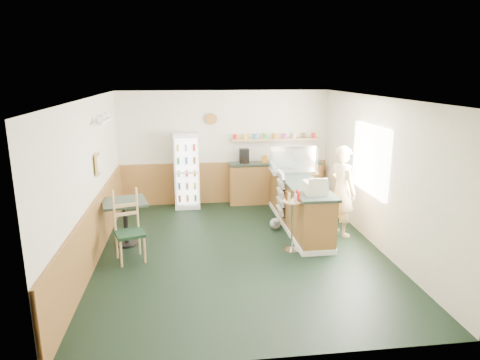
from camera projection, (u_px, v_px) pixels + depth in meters
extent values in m
plane|color=black|center=(240.00, 250.00, 7.68)|extent=(6.00, 6.00, 0.00)
cube|color=beige|center=(224.00, 148.00, 10.24)|extent=(5.00, 0.02, 2.70)
cube|color=beige|center=(89.00, 182.00, 7.04)|extent=(0.02, 6.00, 2.70)
cube|color=beige|center=(379.00, 173.00, 7.65)|extent=(0.02, 6.00, 2.70)
cube|color=white|center=(240.00, 97.00, 7.01)|extent=(5.00, 6.00, 0.02)
cube|color=#996531|center=(225.00, 182.00, 10.41)|extent=(4.98, 0.05, 1.00)
cube|color=#996531|center=(96.00, 231.00, 7.25)|extent=(0.05, 5.98, 1.00)
cube|color=white|center=(370.00, 159.00, 7.88)|extent=(0.06, 1.45, 1.25)
cube|color=gold|center=(98.00, 164.00, 7.48)|extent=(0.03, 0.32, 0.38)
cube|color=white|center=(103.00, 121.00, 7.79)|extent=(0.18, 1.20, 0.03)
cylinder|color=#A36528|center=(212.00, 119.00, 9.96)|extent=(0.26, 0.04, 0.26)
cube|color=#996531|center=(299.00, 205.00, 8.76)|extent=(0.60, 2.95, 0.95)
cube|color=white|center=(298.00, 224.00, 8.86)|extent=(0.64, 2.97, 0.10)
cube|color=#28372B|center=(300.00, 180.00, 8.63)|extent=(0.68, 3.01, 0.05)
cube|color=#996531|center=(275.00, 184.00, 10.40)|extent=(2.20, 0.38, 0.95)
cube|color=#28372B|center=(275.00, 163.00, 10.27)|extent=(2.24, 0.42, 0.05)
cube|color=tan|center=(275.00, 139.00, 10.21)|extent=(2.10, 0.22, 0.04)
cube|color=black|center=(244.00, 156.00, 10.13)|extent=(0.22, 0.18, 0.34)
cylinder|color=#B2664C|center=(235.00, 137.00, 10.07)|extent=(0.10, 0.10, 0.12)
cylinder|color=#B2664C|center=(245.00, 137.00, 10.10)|extent=(0.10, 0.10, 0.12)
cylinder|color=#B2664C|center=(255.00, 136.00, 10.13)|extent=(0.10, 0.10, 0.12)
cylinder|color=#B2664C|center=(265.00, 136.00, 10.16)|extent=(0.10, 0.10, 0.12)
cylinder|color=#B2664C|center=(275.00, 136.00, 10.19)|extent=(0.10, 0.10, 0.12)
cylinder|color=#B2664C|center=(285.00, 136.00, 10.22)|extent=(0.10, 0.10, 0.12)
cylinder|color=#B2664C|center=(294.00, 136.00, 10.25)|extent=(0.10, 0.10, 0.12)
cylinder|color=#B2664C|center=(304.00, 135.00, 10.28)|extent=(0.10, 0.10, 0.12)
cylinder|color=#B2664C|center=(313.00, 135.00, 10.30)|extent=(0.10, 0.10, 0.12)
cube|color=white|center=(187.00, 170.00, 10.02)|extent=(0.58, 0.41, 1.76)
cube|color=white|center=(187.00, 172.00, 9.80)|extent=(0.49, 0.02, 1.55)
cube|color=silver|center=(187.00, 173.00, 9.73)|extent=(0.52, 0.02, 1.61)
cube|color=silver|center=(293.00, 171.00, 9.19)|extent=(0.98, 0.51, 0.07)
cube|color=silver|center=(293.00, 158.00, 9.12)|extent=(0.96, 0.49, 0.49)
cube|color=beige|center=(315.00, 188.00, 7.59)|extent=(0.39, 0.41, 0.22)
imported|color=tan|center=(342.00, 191.00, 8.23)|extent=(0.62, 0.71, 1.78)
cylinder|color=silver|center=(291.00, 250.00, 7.68)|extent=(0.27, 0.27, 0.02)
cylinder|color=silver|center=(292.00, 226.00, 7.57)|extent=(0.04, 0.04, 0.91)
cylinder|color=tan|center=(293.00, 201.00, 7.46)|extent=(0.35, 0.35, 0.02)
cylinder|color=red|center=(299.00, 197.00, 7.41)|extent=(0.05, 0.05, 0.15)
cylinder|color=red|center=(297.00, 195.00, 7.51)|extent=(0.05, 0.05, 0.15)
cylinder|color=red|center=(291.00, 195.00, 7.53)|extent=(0.05, 0.05, 0.15)
cylinder|color=red|center=(287.00, 196.00, 7.46)|extent=(0.05, 0.05, 0.15)
cylinder|color=red|center=(289.00, 198.00, 7.36)|extent=(0.05, 0.05, 0.15)
cylinder|color=red|center=(295.00, 198.00, 7.33)|extent=(0.05, 0.05, 0.15)
cube|color=black|center=(281.00, 214.00, 8.87)|extent=(0.05, 0.47, 0.03)
cube|color=beige|center=(280.00, 211.00, 8.85)|extent=(0.09, 0.43, 0.16)
cube|color=black|center=(281.00, 205.00, 8.82)|extent=(0.05, 0.47, 0.03)
cube|color=beige|center=(280.00, 202.00, 8.80)|extent=(0.09, 0.43, 0.16)
cube|color=black|center=(282.00, 196.00, 8.78)|extent=(0.05, 0.47, 0.03)
cube|color=beige|center=(281.00, 193.00, 8.76)|extent=(0.09, 0.43, 0.16)
cube|color=black|center=(282.00, 187.00, 8.73)|extent=(0.05, 0.47, 0.03)
cube|color=beige|center=(281.00, 184.00, 8.71)|extent=(0.09, 0.43, 0.16)
cube|color=black|center=(282.00, 178.00, 8.68)|extent=(0.05, 0.47, 0.03)
cube|color=beige|center=(281.00, 175.00, 8.66)|extent=(0.09, 0.43, 0.16)
cylinder|color=black|center=(127.00, 243.00, 7.95)|extent=(0.44, 0.44, 0.04)
cylinder|color=black|center=(126.00, 223.00, 7.85)|extent=(0.09, 0.09, 0.77)
cube|color=#28372B|center=(124.00, 202.00, 7.75)|extent=(0.92, 0.92, 0.04)
cube|color=black|center=(130.00, 234.00, 7.16)|extent=(0.57, 0.57, 0.05)
cylinder|color=tan|center=(117.00, 253.00, 7.01)|extent=(0.04, 0.04, 0.47)
cylinder|color=tan|center=(141.00, 251.00, 7.06)|extent=(0.04, 0.04, 0.47)
cylinder|color=tan|center=(121.00, 244.00, 7.38)|extent=(0.04, 0.04, 0.47)
cylinder|color=tan|center=(143.00, 242.00, 7.43)|extent=(0.04, 0.04, 0.47)
cube|color=tan|center=(130.00, 209.00, 7.26)|extent=(0.40, 0.17, 0.73)
sphere|color=gray|center=(275.00, 224.00, 8.70)|extent=(0.23, 0.23, 0.23)
sphere|color=gray|center=(276.00, 221.00, 8.57)|extent=(0.13, 0.13, 0.13)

